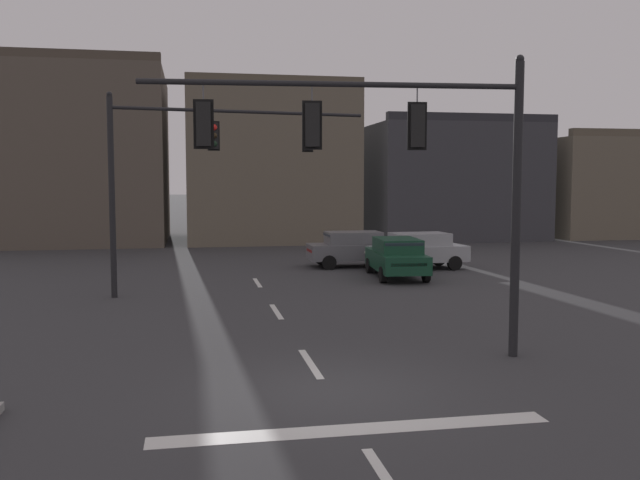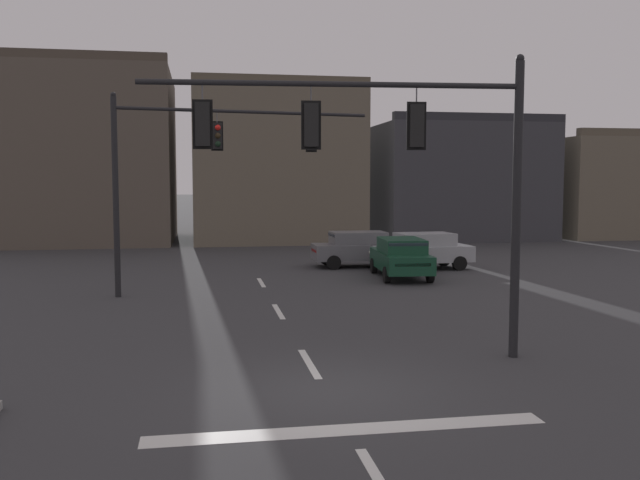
% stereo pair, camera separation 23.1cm
% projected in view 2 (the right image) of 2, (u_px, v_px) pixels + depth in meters
% --- Properties ---
extents(ground_plane, '(400.00, 400.00, 0.00)m').
position_uv_depth(ground_plane, '(326.00, 391.00, 12.74)').
color(ground_plane, '#353538').
extents(stop_bar_paint, '(6.40, 0.50, 0.01)m').
position_uv_depth(stop_bar_paint, '(349.00, 429.00, 10.78)').
color(stop_bar_paint, silver).
rests_on(stop_bar_paint, ground).
extents(lane_centreline, '(0.16, 26.40, 0.01)m').
position_uv_depth(lane_centreline, '(309.00, 363.00, 14.70)').
color(lane_centreline, silver).
rests_on(lane_centreline, ground).
extents(signal_mast_near_side, '(8.19, 0.87, 6.62)m').
position_uv_depth(signal_mast_near_side, '(395.00, 151.00, 14.65)').
color(signal_mast_near_side, black).
rests_on(signal_mast_near_side, ground).
extents(signal_mast_far_side, '(8.93, 1.44, 6.84)m').
position_uv_depth(signal_mast_far_side, '(196.00, 157.00, 23.62)').
color(signal_mast_far_side, black).
rests_on(signal_mast_far_side, ground).
extents(car_lot_nearside, '(4.55, 2.15, 1.61)m').
position_uv_depth(car_lot_nearside, '(422.00, 250.00, 30.51)').
color(car_lot_nearside, '#9EA0A5').
rests_on(car_lot_nearside, ground).
extents(car_lot_middle, '(2.19, 4.56, 1.61)m').
position_uv_depth(car_lot_middle, '(401.00, 257.00, 27.74)').
color(car_lot_middle, '#143D28').
rests_on(car_lot_middle, ground).
extents(car_lot_farside, '(4.46, 1.92, 1.61)m').
position_uv_depth(car_lot_farside, '(360.00, 248.00, 31.38)').
color(car_lot_farside, slate).
rests_on(car_lot_farside, ground).
extents(building_row, '(59.53, 11.60, 11.29)m').
position_uv_depth(building_row, '(374.00, 174.00, 47.62)').
color(building_row, brown).
rests_on(building_row, ground).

